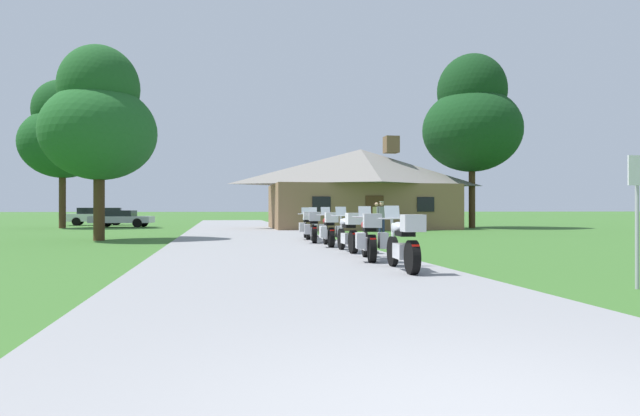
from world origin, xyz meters
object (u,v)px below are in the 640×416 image
object	(u,v)px
motorcycle_silver_nearest_to_camera	(404,243)
parked_white_suv_far_left	(98,216)
motorcycle_red_fourth_in_row	(329,230)
tree_right_of_lodge	(472,118)
metal_signpost_roadside	(637,205)
bystander_gray_shirt_beside_signpost	(382,216)
parked_silver_sedan_far_left	(122,218)
motorcycle_silver_third_in_row	(348,232)
tree_left_near	(99,119)
bystander_olive_shirt_near_lodge	(377,215)
motorcycle_green_farthest_in_row	(307,226)
motorcycle_red_fifth_in_row	(314,227)
tree_left_far	(62,134)
motorcycle_red_second_in_row	(370,237)

from	to	relation	value
motorcycle_silver_nearest_to_camera	parked_white_suv_far_left	distance (m)	37.52
motorcycle_red_fourth_in_row	tree_right_of_lodge	size ratio (longest dim) A/B	0.17
motorcycle_silver_nearest_to_camera	metal_signpost_roadside	distance (m)	4.03
bystander_gray_shirt_beside_signpost	metal_signpost_roadside	world-z (taller)	metal_signpost_roadside
bystander_gray_shirt_beside_signpost	parked_white_suv_far_left	xyz separation A→B (m)	(-17.63, 19.23, -0.17)
parked_silver_sedan_far_left	bystander_gray_shirt_beside_signpost	bearing A→B (deg)	-126.56
motorcycle_silver_third_in_row	parked_silver_sedan_far_left	bearing A→B (deg)	112.42
tree_left_near	parked_silver_sedan_far_left	xyz separation A→B (m)	(-2.02, 16.97, -4.32)
bystander_olive_shirt_near_lodge	motorcycle_red_fourth_in_row	bearing A→B (deg)	-56.84
motorcycle_green_farthest_in_row	bystander_gray_shirt_beside_signpost	size ratio (longest dim) A/B	1.24
parked_silver_sedan_far_left	parked_white_suv_far_left	bearing A→B (deg)	34.06
motorcycle_green_farthest_in_row	bystander_olive_shirt_near_lodge	bearing A→B (deg)	59.47
motorcycle_silver_third_in_row	tree_left_near	bearing A→B (deg)	135.57
motorcycle_red_fifth_in_row	metal_signpost_roadside	size ratio (longest dim) A/B	0.97
tree_right_of_lodge	motorcycle_green_farthest_in_row	bearing A→B (deg)	-137.36
motorcycle_silver_third_in_row	motorcycle_silver_nearest_to_camera	bearing A→B (deg)	-90.64
motorcycle_silver_third_in_row	metal_signpost_roadside	xyz separation A→B (m)	(2.94, -7.39, 0.73)
metal_signpost_roadside	parked_white_suv_far_left	bearing A→B (deg)	113.07
motorcycle_red_fifth_in_row	metal_signpost_roadside	world-z (taller)	metal_signpost_roadside
motorcycle_silver_nearest_to_camera	motorcycle_green_farthest_in_row	size ratio (longest dim) A/B	1.00
parked_silver_sedan_far_left	bystander_olive_shirt_near_lodge	bearing A→B (deg)	-118.91
bystander_olive_shirt_near_lodge	parked_white_suv_far_left	xyz separation A→B (m)	(-18.24, 16.31, -0.15)
motorcycle_silver_third_in_row	bystander_gray_shirt_beside_signpost	world-z (taller)	bystander_gray_shirt_beside_signpost
motorcycle_silver_nearest_to_camera	motorcycle_red_fourth_in_row	size ratio (longest dim) A/B	1.00
motorcycle_silver_nearest_to_camera	tree_left_far	xyz separation A→B (m)	(-14.00, 28.58, 5.77)
bystander_olive_shirt_near_lodge	metal_signpost_roadside	distance (m)	21.57
tree_left_far	parked_silver_sedan_far_left	world-z (taller)	tree_left_far
motorcycle_red_fourth_in_row	parked_white_suv_far_left	world-z (taller)	parked_white_suv_far_left
motorcycle_red_second_in_row	tree_left_near	bearing A→B (deg)	136.81
bystander_gray_shirt_beside_signpost	parked_silver_sedan_far_left	distance (m)	20.53
motorcycle_red_fourth_in_row	parked_silver_sedan_far_left	size ratio (longest dim) A/B	0.48
motorcycle_red_fourth_in_row	parked_white_suv_far_left	xyz separation A→B (m)	(-13.08, 28.05, 0.17)
motorcycle_red_fifth_in_row	bystander_olive_shirt_near_lodge	world-z (taller)	bystander_olive_shirt_near_lodge
metal_signpost_roadside	tree_left_far	world-z (taller)	tree_left_far
bystander_olive_shirt_near_lodge	parked_silver_sedan_far_left	size ratio (longest dim) A/B	0.38
motorcycle_red_second_in_row	tree_left_far	world-z (taller)	tree_left_far
motorcycle_silver_nearest_to_camera	tree_left_near	distance (m)	16.09
motorcycle_silver_nearest_to_camera	motorcycle_silver_third_in_row	world-z (taller)	same
motorcycle_silver_nearest_to_camera	parked_silver_sedan_far_left	xyz separation A→B (m)	(-10.43, 29.99, 0.02)
motorcycle_silver_nearest_to_camera	tree_left_far	size ratio (longest dim) A/B	0.21
metal_signpost_roadside	motorcycle_red_fourth_in_row	bearing A→B (deg)	107.21
motorcycle_silver_nearest_to_camera	tree_left_near	xyz separation A→B (m)	(-8.41, 13.02, 4.34)
tree_left_far	motorcycle_red_fourth_in_row	bearing A→B (deg)	-56.94
motorcycle_red_fifth_in_row	tree_left_far	world-z (taller)	tree_left_far
tree_left_near	bystander_gray_shirt_beside_signpost	bearing A→B (deg)	12.66
motorcycle_red_fourth_in_row	bystander_olive_shirt_near_lodge	size ratio (longest dim) A/B	1.25
motorcycle_red_fourth_in_row	parked_silver_sedan_far_left	distance (m)	25.14
tree_left_far	motorcycle_silver_nearest_to_camera	bearing A→B (deg)	-63.90
motorcycle_green_farthest_in_row	bystander_olive_shirt_near_lodge	world-z (taller)	bystander_olive_shirt_near_lodge
motorcycle_red_second_in_row	motorcycle_red_fourth_in_row	bearing A→B (deg)	98.68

